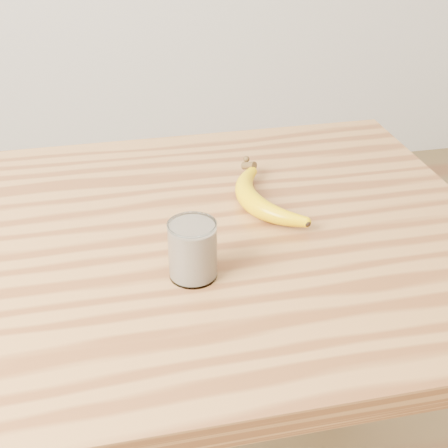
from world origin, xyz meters
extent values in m
cube|color=#996636|center=(0.00, 0.00, 0.88)|extent=(1.20, 0.80, 0.04)
cylinder|color=brown|center=(0.54, 0.34, 0.43)|extent=(0.06, 0.06, 0.86)
cylinder|color=white|center=(0.08, -0.12, 0.94)|extent=(0.07, 0.07, 0.09)
torus|color=white|center=(0.08, -0.12, 0.99)|extent=(0.07, 0.07, 0.00)
cylinder|color=beige|center=(0.08, -0.12, 0.94)|extent=(0.07, 0.07, 0.08)
camera|label=1|loc=(-0.03, -0.86, 1.44)|focal=50.00mm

